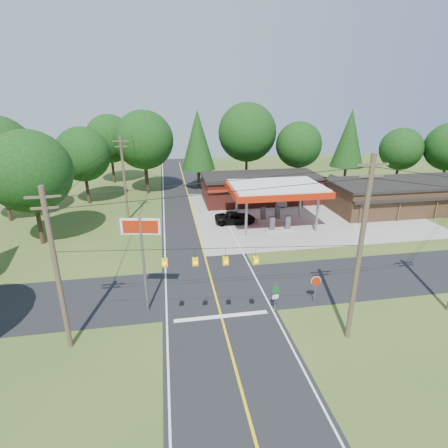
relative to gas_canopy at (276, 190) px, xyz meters
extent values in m
plane|color=#344E1B|center=(-9.00, -13.00, -4.27)|extent=(120.00, 120.00, 0.00)
cube|color=black|center=(-9.00, -13.00, -4.26)|extent=(8.00, 120.00, 0.02)
cube|color=black|center=(-9.00, -13.00, -4.25)|extent=(70.00, 7.00, 0.02)
cube|color=yellow|center=(-9.00, -13.00, -4.24)|extent=(0.15, 110.00, 0.00)
cylinder|color=gray|center=(-4.00, -2.50, -2.17)|extent=(0.28, 0.28, 4.20)
cylinder|color=gray|center=(-4.00, 2.50, -2.17)|extent=(0.28, 0.28, 4.20)
cylinder|color=gray|center=(4.00, -2.50, -2.17)|extent=(0.28, 0.28, 4.20)
cylinder|color=gray|center=(4.00, 2.50, -2.17)|extent=(0.28, 0.28, 4.20)
cube|color=#A81F08|center=(0.00, 0.00, 0.08)|extent=(10.60, 7.40, 0.70)
cube|color=white|center=(0.00, 0.00, 0.48)|extent=(10.00, 7.00, 0.25)
cube|color=#9E9B93|center=(0.00, -1.80, -4.14)|extent=(3.20, 0.90, 0.22)
cube|color=#3F3F44|center=(-0.90, -1.80, -3.32)|extent=(0.55, 0.45, 1.50)
cube|color=#3F3F44|center=(0.90, -1.80, -3.32)|extent=(0.55, 0.45, 1.50)
cube|color=#9E9B93|center=(0.00, 1.80, -4.14)|extent=(3.20, 0.90, 0.22)
cube|color=#3F3F44|center=(-0.90, 1.80, -3.32)|extent=(0.55, 0.45, 1.50)
cube|color=#3F3F44|center=(0.90, 1.80, -3.32)|extent=(0.55, 0.45, 1.50)
cube|color=maroon|center=(1.00, 10.00, -2.52)|extent=(16.00, 7.00, 3.50)
cube|color=black|center=(1.00, 10.00, -0.62)|extent=(16.40, 7.40, 0.30)
cube|color=#A81F08|center=(1.00, 6.40, -1.57)|extent=(16.00, 0.50, 0.25)
cube|color=#352216|center=(19.00, 3.00, -2.52)|extent=(20.00, 8.00, 3.50)
cube|color=black|center=(19.00, 3.00, -0.62)|extent=(20.40, 8.40, 0.30)
cube|color=black|center=(19.00, -1.20, -1.67)|extent=(20.00, 0.70, 0.25)
cylinder|color=#473828|center=(-1.50, -20.00, 1.48)|extent=(0.30, 0.30, 11.50)
cube|color=#473828|center=(-1.50, -20.00, 6.63)|extent=(1.80, 0.12, 0.12)
cube|color=#473828|center=(-1.50, -20.00, 6.03)|extent=(1.40, 0.12, 0.12)
cylinder|color=#473828|center=(-18.50, -18.00, 0.73)|extent=(0.30, 0.30, 10.00)
cube|color=#473828|center=(-18.50, -18.00, 5.13)|extent=(1.80, 0.12, 0.12)
cube|color=#473828|center=(-18.50, -18.00, 4.53)|extent=(1.40, 0.12, 0.12)
cylinder|color=#473828|center=(-17.00, 5.00, 0.73)|extent=(0.30, 0.30, 10.00)
cube|color=#473828|center=(-17.00, 5.00, 5.13)|extent=(1.80, 0.12, 0.12)
cube|color=#473828|center=(-17.00, 5.00, 4.53)|extent=(1.40, 0.12, 0.12)
cylinder|color=#473828|center=(-15.50, 22.00, 0.48)|extent=(0.30, 0.30, 9.50)
cube|color=yellow|center=(-12.55, -18.70, 1.23)|extent=(0.32, 0.32, 0.42)
cube|color=yellow|center=(-10.85, -18.90, 1.23)|extent=(0.32, 0.32, 0.42)
cube|color=yellow|center=(-9.15, -19.10, 1.23)|extent=(0.32, 0.32, 0.42)
cube|color=yellow|center=(-7.45, -19.30, 1.23)|extent=(0.32, 0.32, 0.42)
cylinder|color=#332316|center=(-23.00, 13.00, -2.29)|extent=(0.44, 0.44, 3.96)
sphere|color=black|center=(-23.00, 13.00, 2.55)|extent=(7.26, 7.26, 7.26)
cylinder|color=#332316|center=(-15.00, 17.00, -1.93)|extent=(0.44, 0.44, 4.68)
sphere|color=black|center=(-15.00, 17.00, 3.79)|extent=(8.58, 8.58, 8.58)
cylinder|color=#332316|center=(-7.00, 18.00, -2.11)|extent=(0.44, 0.44, 4.32)
cone|color=black|center=(-7.00, 18.00, 3.53)|extent=(5.28, 5.28, 9.00)
cylinder|color=#332316|center=(1.00, 19.00, -1.75)|extent=(0.44, 0.44, 5.04)
sphere|color=black|center=(1.00, 19.00, 4.41)|extent=(9.24, 9.24, 9.24)
cylinder|color=#332316|center=(9.00, 17.00, -2.29)|extent=(0.44, 0.44, 3.96)
sphere|color=black|center=(9.00, 17.00, 2.55)|extent=(7.26, 7.26, 7.26)
cylinder|color=#332316|center=(17.00, 16.00, -2.11)|extent=(0.44, 0.44, 4.32)
cone|color=black|center=(17.00, 16.00, 3.53)|extent=(5.28, 5.28, 9.00)
cylinder|color=#332316|center=(25.00, 14.00, -2.47)|extent=(0.44, 0.44, 3.60)
sphere|color=black|center=(25.00, 14.00, 1.93)|extent=(6.60, 6.60, 6.60)
cylinder|color=#332316|center=(31.00, 11.00, -2.29)|extent=(0.44, 0.44, 3.96)
cylinder|color=#332316|center=(-25.00, -1.00, -2.11)|extent=(0.44, 0.44, 4.32)
sphere|color=black|center=(-25.00, -1.00, 3.17)|extent=(7.92, 7.92, 7.92)
cylinder|color=#332316|center=(-31.00, 7.00, -1.93)|extent=(0.44, 0.44, 4.68)
cylinder|color=#332316|center=(-21.00, 25.00, -2.11)|extent=(0.44, 0.44, 4.32)
sphere|color=black|center=(-21.00, 25.00, 3.17)|extent=(7.92, 7.92, 7.92)
imported|color=black|center=(-4.39, 1.50, -3.60)|extent=(4.92, 4.92, 1.33)
imported|color=white|center=(3.00, 8.00, -3.57)|extent=(4.22, 4.22, 1.40)
cylinder|color=gray|center=(-14.00, -15.00, -0.76)|extent=(0.18, 0.18, 7.02)
cube|color=white|center=(-14.00, -15.00, 2.10)|extent=(2.58, 0.56, 1.10)
cube|color=#A81F08|center=(-14.00, -15.05, 2.10)|extent=(2.27, 0.48, 0.85)
cylinder|color=gray|center=(-2.00, -16.00, -3.22)|extent=(0.07, 0.07, 2.09)
cylinder|color=gray|center=(-5.20, -16.58, -3.11)|extent=(0.06, 0.06, 2.30)
cube|color=#0C591E|center=(-5.20, -16.62, -2.49)|extent=(0.47, 0.13, 0.47)
cube|color=white|center=(-5.20, -16.62, -3.07)|extent=(0.47, 0.13, 0.31)
camera|label=1|loc=(-12.22, -36.60, 10.08)|focal=28.00mm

